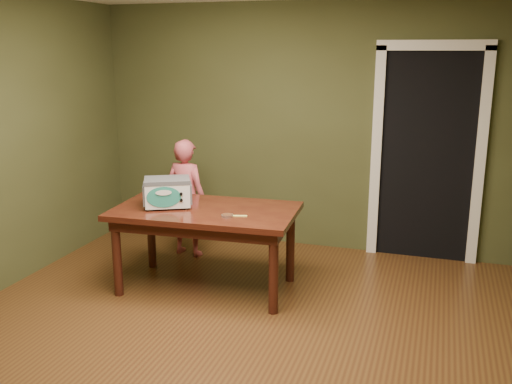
{
  "coord_description": "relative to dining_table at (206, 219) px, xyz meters",
  "views": [
    {
      "loc": [
        1.41,
        -3.4,
        2.12
      ],
      "look_at": [
        -0.02,
        1.0,
        0.95
      ],
      "focal_mm": 40.0,
      "sensor_mm": 36.0,
      "label": 1
    }
  ],
  "objects": [
    {
      "name": "baking_pan",
      "position": [
        0.28,
        -0.18,
        0.11
      ],
      "size": [
        0.1,
        0.1,
        0.02
      ],
      "color": "silver",
      "rests_on": "dining_table"
    },
    {
      "name": "floor",
      "position": [
        0.51,
        -1.05,
        -0.65
      ],
      "size": [
        5.0,
        5.0,
        0.0
      ],
      "primitive_type": "plane",
      "color": "#563718",
      "rests_on": "ground"
    },
    {
      "name": "room_shell",
      "position": [
        0.51,
        -1.05,
        1.06
      ],
      "size": [
        4.52,
        5.02,
        2.61
      ],
      "color": "#424927",
      "rests_on": "ground"
    },
    {
      "name": "dining_table",
      "position": [
        0.0,
        0.0,
        0.0
      ],
      "size": [
        1.65,
        0.99,
        0.75
      ],
      "rotation": [
        0.0,
        0.0,
        0.06
      ],
      "color": "#33110B",
      "rests_on": "floor"
    },
    {
      "name": "toy_oven",
      "position": [
        -0.34,
        -0.05,
        0.24
      ],
      "size": [
        0.49,
        0.43,
        0.26
      ],
      "rotation": [
        0.0,
        0.0,
        0.48
      ],
      "color": "#4C4F54",
      "rests_on": "dining_table"
    },
    {
      "name": "spatula",
      "position": [
        0.34,
        -0.14,
        0.1
      ],
      "size": [
        0.18,
        0.07,
        0.01
      ],
      "primitive_type": "cube",
      "rotation": [
        0.0,
        0.0,
        0.28
      ],
      "color": "#FFFA6E",
      "rests_on": "dining_table"
    },
    {
      "name": "doorway",
      "position": [
        1.81,
        1.73,
        0.41
      ],
      "size": [
        1.1,
        0.66,
        2.25
      ],
      "color": "black",
      "rests_on": "ground"
    },
    {
      "name": "child",
      "position": [
        -0.53,
        0.75,
        -0.04
      ],
      "size": [
        0.49,
        0.36,
        1.23
      ],
      "primitive_type": "imported",
      "rotation": [
        0.0,
        0.0,
        2.98
      ],
      "color": "#C14F5A",
      "rests_on": "floor"
    }
  ]
}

